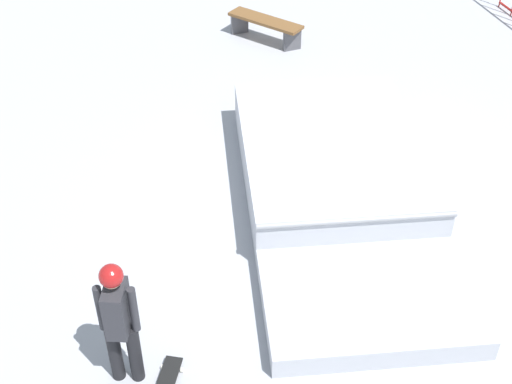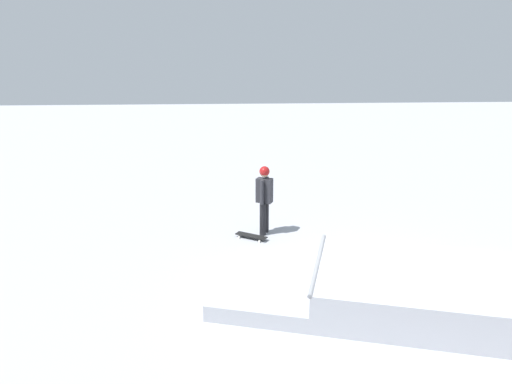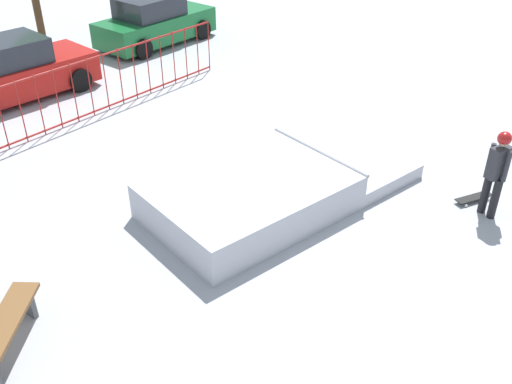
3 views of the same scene
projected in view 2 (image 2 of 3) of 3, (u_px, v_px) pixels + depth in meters
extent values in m
plane|color=#A8AAB2|center=(374.00, 301.00, 9.10)|extent=(60.00, 60.00, 0.00)
cube|color=#B0B3BB|center=(418.00, 290.00, 8.79)|extent=(4.17, 3.49, 0.70)
cube|color=#B0B3BB|center=(270.00, 284.00, 9.41)|extent=(2.44, 2.99, 0.30)
cylinder|color=gray|center=(318.00, 262.00, 9.06)|extent=(0.79, 2.52, 0.08)
cylinder|color=black|center=(266.00, 216.00, 12.29)|extent=(0.15, 0.15, 0.82)
cylinder|color=black|center=(263.00, 219.00, 12.10)|extent=(0.15, 0.15, 0.82)
cube|color=#2D2D33|center=(264.00, 190.00, 11.98)|extent=(0.44, 0.36, 0.60)
cylinder|color=#2D2D33|center=(267.00, 189.00, 12.14)|extent=(0.09, 0.09, 0.60)
cylinder|color=#2D2D33|center=(262.00, 192.00, 11.83)|extent=(0.09, 0.09, 0.60)
sphere|color=tan|center=(265.00, 173.00, 11.85)|extent=(0.22, 0.22, 0.22)
sphere|color=#A51919|center=(265.00, 171.00, 11.84)|extent=(0.25, 0.25, 0.25)
cube|color=black|center=(251.00, 236.00, 11.95)|extent=(0.79, 0.59, 0.02)
cylinder|color=silver|center=(264.00, 238.00, 11.94)|extent=(0.06, 0.05, 0.06)
cylinder|color=silver|center=(259.00, 241.00, 11.74)|extent=(0.06, 0.05, 0.06)
cylinder|color=silver|center=(244.00, 234.00, 12.19)|extent=(0.06, 0.05, 0.06)
cylinder|color=silver|center=(239.00, 237.00, 12.00)|extent=(0.06, 0.05, 0.06)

